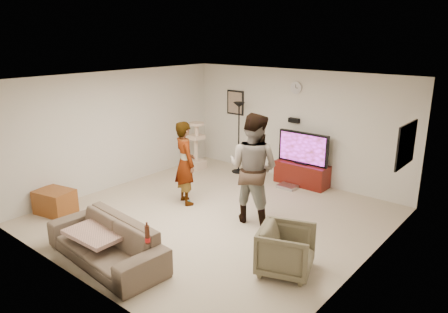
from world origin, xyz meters
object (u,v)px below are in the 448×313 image
Objects in this scene: floor_lamp at (239,138)px; cat_tree at (196,145)px; tv at (303,148)px; beer_bottle at (147,235)px; person_left at (185,163)px; armchair at (286,250)px; side_table at (55,202)px; person_right at (253,168)px; tv_stand at (302,174)px; sofa at (106,242)px.

floor_lamp is 1.11m from cat_tree.
beer_bottle is (0.39, -4.72, -0.11)m from tv.
person_left is at bearing 125.02° from beer_bottle.
armchair is 1.11× the size of side_table.
tv_stand is at bearing -90.94° from person_right.
side_table is (-3.01, -2.11, -0.75)m from person_right.
person_right reaches higher than tv_stand.
armchair reaches higher than tv_stand.
person_right is at bearing -83.81° from tv_stand.
cat_tree reaches higher than sofa.
beer_bottle is at bearing -85.25° from tv.
beer_bottle is at bearing -7.49° from side_table.
tv_stand is 1.00× the size of cat_tree.
armchair is at bearing -43.62° from floor_lamp.
tv is at bearing 57.21° from side_table.
tv_stand is 1.60× the size of armchair.
person_left is at bearing -117.67° from tv.
sofa is at bearing 103.53° from armchair.
tv is (0.00, 0.00, 0.60)m from tv_stand.
tv_stand is 1.74m from floor_lamp.
tv_stand is 3.66m from armchair.
person_right is at bearing 31.77° from armchair.
person_right reaches higher than armchair.
tv is 0.60× the size of person_right.
tv_stand is 0.72× the size of person_left.
person_right is 1.87m from armchair.
person_right is at bearing -83.81° from tv.
cat_tree is 3.68m from side_table.
person_right reaches higher than sofa.
floor_lamp reaches higher than side_table.
cat_tree is at bearing 126.40° from beer_bottle.
armchair is (1.38, -1.09, -0.64)m from person_right.
sofa is (-0.57, -4.72, -0.54)m from tv.
cat_tree is at bearing -155.68° from floor_lamp.
tv_stand is 5.12m from side_table.
person_right is (0.24, -2.19, 0.13)m from tv.
floor_lamp reaches higher than armchair.
side_table is at bearing 173.52° from sofa.
armchair is at bearing -63.82° from tv_stand.
person_left reaches higher than tv.
tv_stand is 0.60m from tv.
cat_tree is at bearing 87.51° from side_table.
sofa is at bearing 180.00° from beer_bottle.
floor_lamp is 2.73m from person_right.
person_right is 7.83× the size of beer_bottle.
armchair is at bearing -173.22° from person_left.
sofa is at bearing 65.14° from person_right.
tv is 1.64m from floor_lamp.
tv_stand is 0.70× the size of floor_lamp.
cat_tree is 3.26m from person_right.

